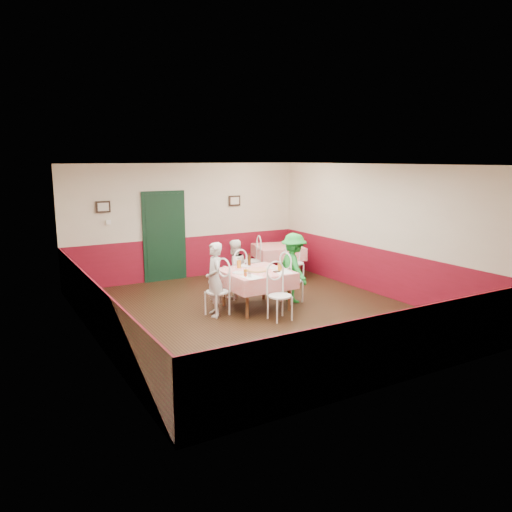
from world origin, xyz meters
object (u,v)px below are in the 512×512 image
chair_second_a (252,261)px  glass_c (239,264)px  chair_far (235,277)px  diner_far (234,269)px  beer_bottle (249,260)px  chair_right (292,281)px  glass_a (245,273)px  chair_left (217,292)px  second_table (278,261)px  glass_b (280,267)px  main_table (256,290)px  diner_left (215,279)px  diner_right (294,268)px  chair_second_b (295,263)px  chair_near (280,296)px  pizza (257,270)px  wallet (277,272)px

chair_second_a → glass_c: 2.26m
chair_far → chair_second_a: 1.75m
diner_far → beer_bottle: bearing=94.7°
chair_right → chair_far: size_ratio=1.00×
chair_right → diner_far: size_ratio=0.72×
glass_a → beer_bottle: 0.86m
chair_left → chair_second_a: size_ratio=1.00×
second_table → glass_b: size_ratio=7.71×
glass_c → main_table: bearing=-63.9°
diner_left → diner_right: 1.80m
chair_second_a → diner_far: size_ratio=0.72×
chair_left → diner_left: (-0.05, -0.00, 0.25)m
chair_right → chair_second_b: bearing=-44.7°
second_table → glass_b: glass_b is taller
chair_far → chair_near: size_ratio=1.00×
pizza → diner_right: size_ratio=0.28×
chair_right → chair_second_a: size_ratio=1.00×
main_table → glass_b: size_ratio=8.40×
glass_c → diner_far: size_ratio=0.12×
diner_right → diner_far: bearing=54.0°
main_table → chair_second_b: bearing=36.8°
main_table → diner_right: 0.96m
wallet → chair_second_b: bearing=46.0°
pizza → diner_far: 0.94m
chair_left → diner_right: (1.75, 0.03, 0.26)m
second_table → chair_near: bearing=-121.9°
chair_far → diner_right: bearing=126.0°
chair_left → glass_c: 0.86m
chair_left → glass_c: glass_c is taller
second_table → pizza: (-1.87, -2.19, 0.40)m
diner_right → chair_second_b: bearing=-27.2°
glass_c → diner_left: bearing=-151.9°
wallet → chair_right: bearing=28.9°
pizza → diner_far: diner_far is taller
main_table → glass_b: glass_b is taller
chair_far → chair_near: 1.70m
second_table → chair_far: size_ratio=1.24×
main_table → diner_right: bearing=1.0°
diner_far → diner_right: size_ratio=0.87×
chair_right → pizza: size_ratio=2.27×
main_table → chair_far: (-0.01, 0.85, 0.08)m
glass_b → main_table: bearing=149.6°
pizza → diner_left: 0.92m
pizza → diner_right: diner_right is taller
main_table → chair_second_a: 2.44m
diner_left → chair_second_a: bearing=148.4°
second_table → glass_a: 3.37m
chair_second_a → chair_second_b: same height
wallet → diner_right: (0.62, 0.33, -0.06)m
pizza → main_table: bearing=117.9°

